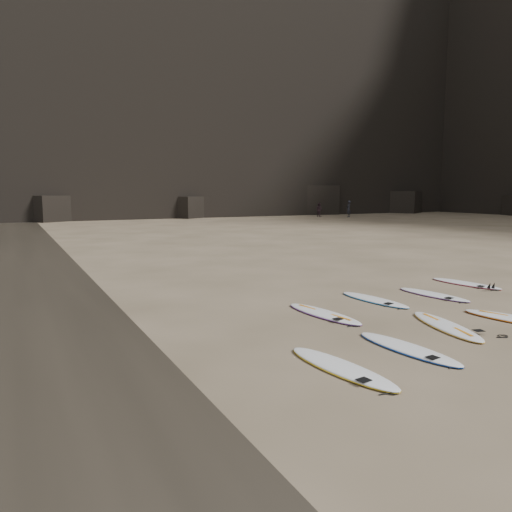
{
  "coord_description": "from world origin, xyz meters",
  "views": [
    {
      "loc": [
        -9.43,
        -7.36,
        2.98
      ],
      "look_at": [
        -4.42,
        2.71,
        1.5
      ],
      "focal_mm": 35.0,
      "sensor_mm": 36.0,
      "label": 1
    }
  ],
  "objects_px": {
    "surfboard_8": "(465,283)",
    "person_a": "(349,209)",
    "surfboard_0": "(341,367)",
    "surfboard_2": "(446,325)",
    "surfboard_7": "(433,294)",
    "surfboard_1": "(407,348)",
    "person_b": "(319,210)",
    "surfboard_6": "(374,299)",
    "surfboard_5": "(324,313)"
  },
  "relations": [
    {
      "from": "surfboard_2",
      "to": "person_b",
      "type": "relative_size",
      "value": 1.59
    },
    {
      "from": "surfboard_8",
      "to": "person_a",
      "type": "height_order",
      "value": "person_a"
    },
    {
      "from": "surfboard_1",
      "to": "surfboard_8",
      "type": "xyz_separation_m",
      "value": [
        6.37,
        4.18,
        -0.0
      ]
    },
    {
      "from": "surfboard_1",
      "to": "surfboard_6",
      "type": "xyz_separation_m",
      "value": [
        2.2,
        3.61,
        -0.0
      ]
    },
    {
      "from": "surfboard_2",
      "to": "surfboard_5",
      "type": "bearing_deg",
      "value": 145.7
    },
    {
      "from": "surfboard_0",
      "to": "surfboard_2",
      "type": "relative_size",
      "value": 0.99
    },
    {
      "from": "surfboard_8",
      "to": "person_a",
      "type": "distance_m",
      "value": 40.5
    },
    {
      "from": "surfboard_8",
      "to": "person_b",
      "type": "bearing_deg",
      "value": 54.48
    },
    {
      "from": "surfboard_0",
      "to": "surfboard_6",
      "type": "relative_size",
      "value": 1.06
    },
    {
      "from": "surfboard_2",
      "to": "person_a",
      "type": "xyz_separation_m",
      "value": [
        25.76,
        37.82,
        0.88
      ]
    },
    {
      "from": "surfboard_1",
      "to": "surfboard_8",
      "type": "relative_size",
      "value": 1.01
    },
    {
      "from": "person_a",
      "to": "person_b",
      "type": "relative_size",
      "value": 1.16
    },
    {
      "from": "surfboard_0",
      "to": "person_a",
      "type": "relative_size",
      "value": 1.35
    },
    {
      "from": "surfboard_1",
      "to": "surfboard_7",
      "type": "height_order",
      "value": "surfboard_1"
    },
    {
      "from": "person_a",
      "to": "surfboard_1",
      "type": "bearing_deg",
      "value": 23.17
    },
    {
      "from": "surfboard_5",
      "to": "surfboard_6",
      "type": "height_order",
      "value": "surfboard_5"
    },
    {
      "from": "surfboard_6",
      "to": "surfboard_8",
      "type": "xyz_separation_m",
      "value": [
        4.17,
        0.58,
        0.0
      ]
    },
    {
      "from": "surfboard_2",
      "to": "person_b",
      "type": "height_order",
      "value": "person_b"
    },
    {
      "from": "surfboard_6",
      "to": "surfboard_7",
      "type": "distance_m",
      "value": 1.96
    },
    {
      "from": "surfboard_5",
      "to": "person_b",
      "type": "bearing_deg",
      "value": 49.73
    },
    {
      "from": "surfboard_5",
      "to": "person_b",
      "type": "relative_size",
      "value": 1.57
    },
    {
      "from": "surfboard_1",
      "to": "surfboard_2",
      "type": "height_order",
      "value": "surfboard_2"
    },
    {
      "from": "surfboard_5",
      "to": "surfboard_7",
      "type": "relative_size",
      "value": 1.07
    },
    {
      "from": "surfboard_5",
      "to": "person_b",
      "type": "height_order",
      "value": "person_b"
    },
    {
      "from": "person_a",
      "to": "surfboard_7",
      "type": "bearing_deg",
      "value": 25.07
    },
    {
      "from": "surfboard_5",
      "to": "person_a",
      "type": "xyz_separation_m",
      "value": [
        27.55,
        35.71,
        0.88
      ]
    },
    {
      "from": "surfboard_0",
      "to": "person_a",
      "type": "distance_m",
      "value": 48.76
    },
    {
      "from": "person_a",
      "to": "person_b",
      "type": "bearing_deg",
      "value": -65.18
    },
    {
      "from": "person_a",
      "to": "surfboard_0",
      "type": "bearing_deg",
      "value": 21.71
    },
    {
      "from": "surfboard_0",
      "to": "person_b",
      "type": "distance_m",
      "value": 48.69
    },
    {
      "from": "surfboard_0",
      "to": "surfboard_8",
      "type": "xyz_separation_m",
      "value": [
        8.1,
        4.47,
        -0.0
      ]
    },
    {
      "from": "surfboard_8",
      "to": "person_a",
      "type": "relative_size",
      "value": 1.29
    },
    {
      "from": "surfboard_2",
      "to": "surfboard_0",
      "type": "bearing_deg",
      "value": -147.71
    },
    {
      "from": "surfboard_8",
      "to": "surfboard_0",
      "type": "bearing_deg",
      "value": -159.57
    },
    {
      "from": "surfboard_2",
      "to": "person_a",
      "type": "relative_size",
      "value": 1.37
    },
    {
      "from": "surfboard_0",
      "to": "surfboard_7",
      "type": "height_order",
      "value": "surfboard_0"
    },
    {
      "from": "surfboard_5",
      "to": "person_a",
      "type": "distance_m",
      "value": 45.11
    },
    {
      "from": "surfboard_2",
      "to": "surfboard_8",
      "type": "distance_m",
      "value": 5.62
    },
    {
      "from": "surfboard_2",
      "to": "person_a",
      "type": "distance_m",
      "value": 45.77
    },
    {
      "from": "surfboard_7",
      "to": "person_b",
      "type": "relative_size",
      "value": 1.46
    },
    {
      "from": "surfboard_2",
      "to": "surfboard_5",
      "type": "height_order",
      "value": "surfboard_2"
    },
    {
      "from": "surfboard_1",
      "to": "person_b",
      "type": "bearing_deg",
      "value": 53.6
    },
    {
      "from": "person_a",
      "to": "surfboard_8",
      "type": "bearing_deg",
      "value": 27.06
    },
    {
      "from": "surfboard_2",
      "to": "surfboard_7",
      "type": "height_order",
      "value": "surfboard_2"
    },
    {
      "from": "surfboard_7",
      "to": "surfboard_0",
      "type": "bearing_deg",
      "value": -155.08
    },
    {
      "from": "surfboard_5",
      "to": "surfboard_6",
      "type": "bearing_deg",
      "value": 11.21
    },
    {
      "from": "surfboard_6",
      "to": "person_a",
      "type": "xyz_separation_m",
      "value": [
        25.44,
        35.02,
        0.88
      ]
    },
    {
      "from": "person_a",
      "to": "surfboard_2",
      "type": "bearing_deg",
      "value": 24.49
    },
    {
      "from": "surfboard_1",
      "to": "surfboard_2",
      "type": "distance_m",
      "value": 2.04
    },
    {
      "from": "surfboard_1",
      "to": "surfboard_6",
      "type": "distance_m",
      "value": 4.23
    }
  ]
}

